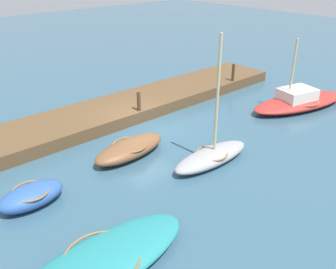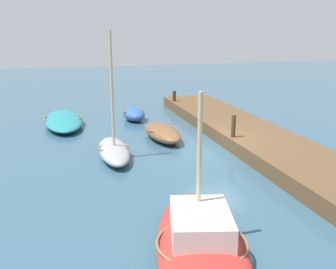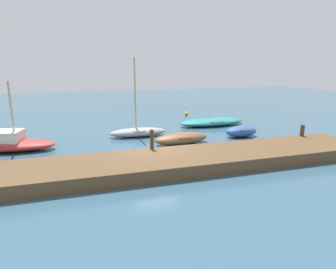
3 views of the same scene
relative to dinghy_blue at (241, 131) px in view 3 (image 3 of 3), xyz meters
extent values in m
plane|color=#33566B|center=(-6.94, -2.51, -0.39)|extent=(84.00, 84.00, 0.00)
cube|color=brown|center=(-6.94, -4.64, -0.07)|extent=(22.09, 3.34, 0.63)
ellipsoid|color=#2D569E|center=(0.00, 0.00, -0.01)|extent=(2.34, 1.30, 0.75)
torus|color=olive|center=(0.00, 0.00, 0.19)|extent=(1.35, 1.35, 0.07)
ellipsoid|color=#B72D28|center=(-15.21, 1.26, -0.07)|extent=(6.66, 3.60, 0.64)
torus|color=olive|center=(-15.21, 1.26, 0.11)|extent=(2.69, 2.69, 0.07)
cube|color=silver|center=(-14.93, 1.19, 0.45)|extent=(2.24, 1.85, 0.65)
cylinder|color=#C6B284|center=(-14.35, 1.05, 1.87)|extent=(0.12, 0.12, 3.48)
ellipsoid|color=#939399|center=(-6.82, 2.19, -0.08)|extent=(3.98, 1.36, 0.60)
torus|color=olive|center=(-6.82, 2.19, 0.08)|extent=(1.37, 1.37, 0.07)
cylinder|color=#C6B284|center=(-6.97, 2.19, 2.54)|extent=(0.12, 0.12, 4.89)
ellipsoid|color=teal|center=(-0.22, 4.16, -0.10)|extent=(5.66, 2.24, 0.58)
torus|color=olive|center=(-0.22, 4.16, 0.06)|extent=(2.22, 2.22, 0.07)
ellipsoid|color=brown|center=(-4.63, -0.57, -0.03)|extent=(3.69, 1.73, 0.71)
torus|color=olive|center=(-4.63, -0.57, 0.17)|extent=(1.62, 1.62, 0.07)
cylinder|color=#47331E|center=(-7.20, -3.22, 0.76)|extent=(0.20, 0.20, 1.03)
cylinder|color=#47331E|center=(2.25, -3.22, 0.59)|extent=(0.24, 0.24, 0.70)
sphere|color=yellow|center=(-0.55, 9.20, -0.19)|extent=(0.39, 0.39, 0.39)
camera|label=1|loc=(3.51, 11.08, 7.53)|focal=39.74mm
camera|label=2|loc=(-23.05, 4.29, 5.06)|focal=42.04mm
camera|label=3|loc=(-10.78, -17.39, 4.52)|focal=31.34mm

